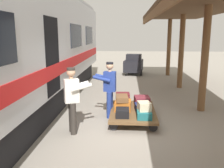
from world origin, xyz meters
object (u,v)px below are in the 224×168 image
object	(u,v)px
suitcase_burgundy_valise	(142,101)
suitcase_navy_fabric	(143,107)
suitcase_brown_leather	(122,98)
suitcase_cream_canvas	(144,106)
suitcase_teal_softside	(144,114)
baggage_tug	(134,65)
suitcase_olive_duffel	(123,102)
porter_in_overalls	(109,88)
suitcase_orange_carryall	(123,105)
suitcase_black_hardshell	(122,113)
suitcase_maroon_trunk	(123,96)
luggage_cart	(133,112)
porter_by_door	(73,98)

from	to	relation	value
suitcase_burgundy_valise	suitcase_navy_fabric	xyz separation A→B (m)	(0.00, 0.58, -0.04)
suitcase_brown_leather	suitcase_cream_canvas	bearing A→B (deg)	137.64
suitcase_navy_fabric	suitcase_brown_leather	xyz separation A→B (m)	(0.62, 0.01, 0.27)
suitcase_teal_softside	baggage_tug	distance (m)	8.92
suitcase_burgundy_valise	baggage_tug	bearing A→B (deg)	-89.15
suitcase_navy_fabric	suitcase_brown_leather	distance (m)	0.68
suitcase_navy_fabric	suitcase_olive_duffel	xyz separation A→B (m)	(0.59, -0.58, -0.01)
suitcase_teal_softside	porter_in_overalls	bearing A→B (deg)	-38.02
suitcase_orange_carryall	porter_in_overalls	world-z (taller)	porter_in_overalls
baggage_tug	suitcase_black_hardshell	bearing A→B (deg)	86.96
suitcase_black_hardshell	suitcase_orange_carryall	xyz separation A→B (m)	(0.00, -0.58, 0.04)
suitcase_maroon_trunk	porter_in_overalls	world-z (taller)	porter_in_overalls
porter_in_overalls	suitcase_olive_duffel	bearing A→B (deg)	-140.21
suitcase_black_hardshell	suitcase_olive_duffel	size ratio (longest dim) A/B	0.94
suitcase_burgundy_valise	baggage_tug	distance (m)	7.77
suitcase_olive_duffel	suitcase_maroon_trunk	size ratio (longest dim) A/B	1.09
suitcase_brown_leather	porter_in_overalls	world-z (taller)	porter_in_overalls
suitcase_navy_fabric	suitcase_orange_carryall	xyz separation A→B (m)	(0.59, 0.00, 0.05)
suitcase_navy_fabric	luggage_cart	bearing A→B (deg)	-0.00
suitcase_teal_softside	porter_by_door	distance (m)	1.98
suitcase_brown_leather	luggage_cart	bearing A→B (deg)	-178.77
luggage_cart	suitcase_cream_canvas	size ratio (longest dim) A/B	5.39
suitcase_teal_softside	suitcase_burgundy_valise	world-z (taller)	suitcase_burgundy_valise
suitcase_navy_fabric	porter_by_door	distance (m)	2.19
suitcase_teal_softside	suitcase_orange_carryall	world-z (taller)	suitcase_orange_carryall
suitcase_brown_leather	porter_in_overalls	size ratio (longest dim) A/B	0.33
luggage_cart	baggage_tug	bearing A→B (deg)	-91.23
suitcase_teal_softside	suitcase_burgundy_valise	bearing A→B (deg)	-90.00
porter_in_overalls	baggage_tug	world-z (taller)	porter_in_overalls
suitcase_teal_softside	suitcase_brown_leather	size ratio (longest dim) A/B	1.13
suitcase_olive_duffel	suitcase_orange_carryall	bearing A→B (deg)	90.00
suitcase_black_hardshell	porter_by_door	distance (m)	1.44
suitcase_olive_duffel	suitcase_brown_leather	size ratio (longest dim) A/B	0.85
suitcase_burgundy_valise	suitcase_brown_leather	bearing A→B (deg)	43.15
suitcase_orange_carryall	porter_in_overalls	bearing A→B (deg)	-27.19
suitcase_olive_duffel	porter_by_door	world-z (taller)	porter_by_door
suitcase_teal_softside	suitcase_maroon_trunk	world-z (taller)	suitcase_maroon_trunk
suitcase_brown_leather	porter_by_door	bearing A→B (deg)	40.54
luggage_cart	suitcase_teal_softside	distance (m)	0.66
porter_in_overalls	baggage_tug	xyz separation A→B (m)	(-0.90, -8.12, -0.30)
suitcase_orange_carryall	suitcase_cream_canvas	distance (m)	0.84
porter_in_overalls	porter_by_door	world-z (taller)	same
suitcase_olive_duffel	suitcase_navy_fabric	bearing A→B (deg)	135.68
suitcase_black_hardshell	suitcase_navy_fabric	size ratio (longest dim) A/B	0.96
baggage_tug	suitcase_navy_fabric	bearing A→B (deg)	90.79
suitcase_olive_duffel	suitcase_burgundy_valise	bearing A→B (deg)	180.00
suitcase_black_hardshell	baggage_tug	bearing A→B (deg)	-93.04
suitcase_navy_fabric	suitcase_maroon_trunk	size ratio (longest dim) A/B	1.06
suitcase_teal_softside	suitcase_navy_fabric	xyz separation A→B (m)	(0.00, -0.58, 0.00)
suitcase_navy_fabric	suitcase_orange_carryall	distance (m)	0.59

